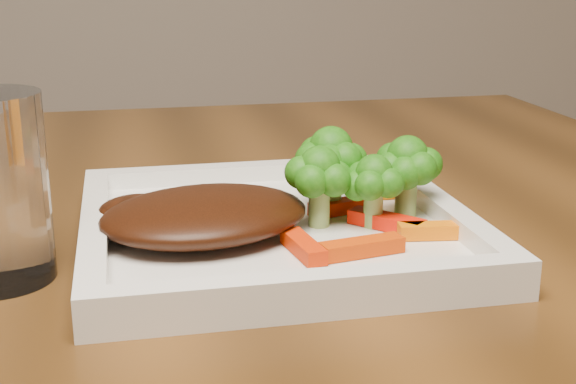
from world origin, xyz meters
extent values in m
cube|color=white|center=(0.37, 0.10, 0.76)|extent=(0.27, 0.27, 0.01)
ellipsoid|color=#371508|center=(0.32, 0.09, 0.78)|extent=(0.17, 0.15, 0.03)
cube|color=#CF3703|center=(0.42, 0.03, 0.77)|extent=(0.06, 0.02, 0.01)
cube|color=orange|center=(0.48, 0.05, 0.77)|extent=(0.05, 0.02, 0.01)
cube|color=red|center=(0.38, 0.04, 0.77)|extent=(0.02, 0.05, 0.01)
cube|color=orange|center=(0.47, 0.15, 0.77)|extent=(0.05, 0.01, 0.01)
cube|color=#F11703|center=(0.45, 0.08, 0.77)|extent=(0.05, 0.05, 0.01)
cube|color=#F32403|center=(0.43, 0.12, 0.77)|extent=(0.05, 0.03, 0.01)
camera|label=1|loc=(0.27, -0.44, 0.95)|focal=50.00mm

